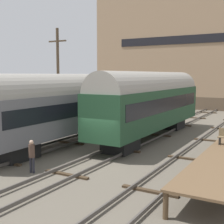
# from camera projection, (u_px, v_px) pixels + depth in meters

# --- Properties ---
(ground_plane) EXTENTS (200.00, 200.00, 0.00)m
(ground_plane) POSITION_uv_depth(u_px,v_px,m) (98.00, 161.00, 18.27)
(ground_plane) COLOR #60594C
(track_left) EXTENTS (2.60, 60.00, 0.26)m
(track_left) POSITION_uv_depth(u_px,v_px,m) (40.00, 150.00, 20.48)
(track_left) COLOR #4C4742
(track_left) RESTS_ON ground
(track_middle) EXTENTS (2.60, 60.00, 0.26)m
(track_middle) POSITION_uv_depth(u_px,v_px,m) (98.00, 159.00, 18.25)
(track_middle) COLOR #4C4742
(track_middle) RESTS_ON ground
(track_right) EXTENTS (2.60, 60.00, 0.26)m
(track_right) POSITION_uv_depth(u_px,v_px,m) (173.00, 171.00, 16.02)
(track_right) COLOR #4C4742
(track_right) RESTS_ON ground
(train_car_green) EXTENTS (2.92, 15.77, 5.28)m
(train_car_green) POSITION_uv_depth(u_px,v_px,m) (151.00, 100.00, 24.71)
(train_car_green) COLOR black
(train_car_green) RESTS_ON ground
(train_car_grey) EXTENTS (2.94, 16.29, 5.11)m
(train_car_grey) POSITION_uv_depth(u_px,v_px,m) (70.00, 104.00, 22.93)
(train_car_grey) COLOR black
(train_car_grey) RESTS_ON ground
(person_worker) EXTENTS (0.32, 0.32, 1.72)m
(person_worker) POSITION_uv_depth(u_px,v_px,m) (32.00, 153.00, 16.00)
(person_worker) COLOR #282833
(person_worker) RESTS_ON ground
(utility_pole) EXTENTS (1.80, 0.24, 8.90)m
(utility_pole) POSITION_uv_depth(u_px,v_px,m) (58.00, 80.00, 26.36)
(utility_pole) COLOR #473828
(utility_pole) RESTS_ON ground
(warehouse_building) EXTENTS (31.53, 10.85, 18.35)m
(warehouse_building) POSITION_uv_depth(u_px,v_px,m) (199.00, 49.00, 49.36)
(warehouse_building) COLOR brown
(warehouse_building) RESTS_ON ground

